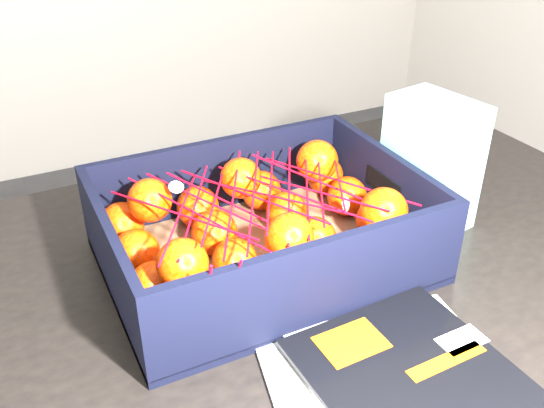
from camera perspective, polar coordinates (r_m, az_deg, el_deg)
name	(u,v)px	position (r m, az deg, el deg)	size (l,w,h in m)	color
table	(299,328)	(0.89, 2.61, -11.70)	(1.21, 0.82, 0.75)	black
magazine_stack	(413,403)	(0.67, 13.23, -17.93)	(0.30, 0.32, 0.02)	silver
produce_crate	(262,239)	(0.82, -0.92, -3.30)	(0.42, 0.31, 0.13)	brown
clementine_heap	(260,228)	(0.82, -1.15, -2.26)	(0.39, 0.29, 0.11)	#FD3A05
mesh_net	(261,199)	(0.78, -1.07, 0.46)	(0.35, 0.28, 0.09)	red
retail_carton	(431,162)	(0.93, 14.81, 3.86)	(0.09, 0.13, 0.19)	white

